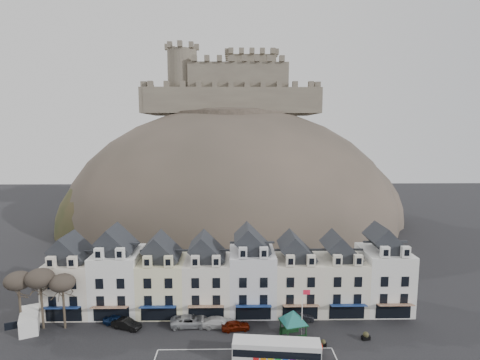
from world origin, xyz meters
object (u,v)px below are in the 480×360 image
object	(u,v)px
car_navy	(117,320)
car_maroon	(235,326)
car_black	(126,324)
flagpole	(303,311)
bus_shelter	(293,316)
red_buoy	(317,348)
car_silver	(190,321)
car_white	(219,322)
car_charcoal	(299,316)
bus	(276,351)
white_van	(30,320)

from	to	relation	value
car_navy	car_maroon	size ratio (longest dim) A/B	1.01
car_black	car_navy	bearing A→B (deg)	78.13
flagpole	car_navy	distance (m)	26.16
bus_shelter	red_buoy	xyz separation A→B (m)	(2.34, -3.85, -2.14)
car_silver	car_white	size ratio (longest dim) A/B	1.09
bus_shelter	car_black	size ratio (longest dim) A/B	1.42
flagpole	car_charcoal	xyz separation A→B (m)	(0.46, 5.26, -3.42)
car_silver	bus	bearing A→B (deg)	-132.45
car_white	car_maroon	xyz separation A→B (m)	(2.31, -0.87, -0.05)
car_maroon	red_buoy	bearing A→B (deg)	-129.29
car_white	car_charcoal	distance (m)	11.63
flagpole	car_black	bearing A→B (deg)	171.81
white_van	car_navy	distance (m)	11.82
white_van	car_white	size ratio (longest dim) A/B	1.17
car_black	car_silver	distance (m)	8.78
car_silver	car_charcoal	size ratio (longest dim) A/B	1.25
bus_shelter	car_silver	world-z (taller)	bus_shelter
car_maroon	car_charcoal	world-z (taller)	car_charcoal
car_white	car_maroon	world-z (taller)	car_white
car_navy	car_black	size ratio (longest dim) A/B	0.94
bus_shelter	car_charcoal	size ratio (longest dim) A/B	1.39
white_van	car_charcoal	size ratio (longest dim) A/B	1.33
white_van	car_silver	size ratio (longest dim) A/B	1.07
car_black	car_charcoal	size ratio (longest dim) A/B	0.98
bus	car_maroon	bearing A→B (deg)	128.26
red_buoy	car_white	size ratio (longest dim) A/B	0.36
white_van	car_navy	world-z (taller)	white_van
white_van	car_charcoal	xyz separation A→B (m)	(37.78, 1.59, -0.50)
flagpole	car_charcoal	size ratio (longest dim) A/B	1.67
flagpole	car_silver	size ratio (longest dim) A/B	1.34
car_silver	car_white	xyz separation A→B (m)	(4.09, -0.33, -0.05)
car_navy	car_silver	size ratio (longest dim) A/B	0.73
bus_shelter	car_black	bearing A→B (deg)	158.46
car_black	car_charcoal	world-z (taller)	car_charcoal
flagpole	bus	bearing A→B (deg)	-129.75
bus	car_black	size ratio (longest dim) A/B	2.49
red_buoy	white_van	xyz separation A→B (m)	(-38.56, 6.88, 0.29)
red_buoy	car_black	distance (m)	26.01
red_buoy	white_van	world-z (taller)	white_van
bus	red_buoy	bearing A→B (deg)	22.39
flagpole	white_van	distance (m)	37.62
bus_shelter	flagpole	world-z (taller)	flagpole
car_black	car_white	size ratio (longest dim) A/B	0.86
car_white	car_navy	bearing A→B (deg)	85.70
red_buoy	car_black	xyz separation A→B (m)	(-25.14, 6.65, -0.22)
red_buoy	car_silver	size ratio (longest dim) A/B	0.33
bus_shelter	flagpole	xyz separation A→B (m)	(1.11, -0.64, 1.08)
bus	car_black	xyz separation A→B (m)	(-19.95, 8.20, -0.92)
bus_shelter	red_buoy	world-z (taller)	bus_shelter
car_white	car_maroon	distance (m)	2.47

